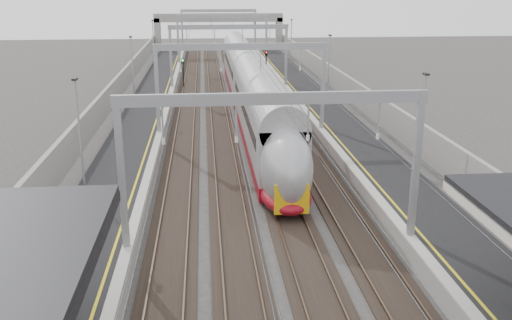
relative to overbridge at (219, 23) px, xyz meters
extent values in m
cube|color=black|center=(-8.00, -55.00, -4.81)|extent=(4.00, 120.00, 1.00)
cube|color=black|center=(8.00, -55.00, -4.81)|extent=(4.00, 120.00, 1.00)
cube|color=black|center=(-4.50, -55.00, -5.27)|extent=(2.40, 140.00, 0.08)
cube|color=brown|center=(-5.22, -55.00, -5.18)|extent=(0.07, 140.00, 0.14)
cube|color=brown|center=(-3.78, -55.00, -5.18)|extent=(0.07, 140.00, 0.14)
cube|color=black|center=(-1.50, -55.00, -5.27)|extent=(2.40, 140.00, 0.08)
cube|color=brown|center=(-2.22, -55.00, -5.18)|extent=(0.07, 140.00, 0.14)
cube|color=brown|center=(-0.78, -55.00, -5.18)|extent=(0.07, 140.00, 0.14)
cube|color=black|center=(1.50, -55.00, -5.27)|extent=(2.40, 140.00, 0.08)
cube|color=brown|center=(0.78, -55.00, -5.18)|extent=(0.07, 140.00, 0.14)
cube|color=brown|center=(2.22, -55.00, -5.18)|extent=(0.07, 140.00, 0.14)
cube|color=black|center=(4.50, -55.00, -5.27)|extent=(2.40, 140.00, 0.08)
cube|color=brown|center=(3.78, -55.00, -5.18)|extent=(0.07, 140.00, 0.14)
cube|color=brown|center=(5.22, -55.00, -5.18)|extent=(0.07, 140.00, 0.14)
cube|color=gray|center=(-6.30, -78.00, -1.01)|extent=(0.28, 0.28, 6.60)
cube|color=gray|center=(6.30, -78.00, -1.01)|extent=(0.28, 0.28, 6.60)
cube|color=gray|center=(0.00, -78.00, 2.04)|extent=(13.00, 0.25, 0.50)
cube|color=gray|center=(-6.30, -58.00, -1.01)|extent=(0.28, 0.28, 6.60)
cube|color=gray|center=(6.30, -58.00, -1.01)|extent=(0.28, 0.28, 6.60)
cube|color=gray|center=(0.00, -58.00, 2.04)|extent=(13.00, 0.25, 0.50)
cube|color=gray|center=(-6.30, -38.00, -1.01)|extent=(0.28, 0.28, 6.60)
cube|color=gray|center=(6.30, -38.00, -1.01)|extent=(0.28, 0.28, 6.60)
cube|color=gray|center=(0.00, -38.00, 2.04)|extent=(13.00, 0.25, 0.50)
cube|color=gray|center=(-6.30, -18.00, -1.01)|extent=(0.28, 0.28, 6.60)
cube|color=gray|center=(6.30, -18.00, -1.01)|extent=(0.28, 0.28, 6.60)
cube|color=gray|center=(0.00, -18.00, 2.04)|extent=(13.00, 0.25, 0.50)
cube|color=gray|center=(-6.30, 0.00, -1.01)|extent=(0.28, 0.28, 6.60)
cube|color=gray|center=(6.30, 0.00, -1.01)|extent=(0.28, 0.28, 6.60)
cube|color=gray|center=(0.00, 0.00, 2.04)|extent=(13.00, 0.25, 0.50)
cylinder|color=#262628|center=(-4.50, -50.00, 0.19)|extent=(0.03, 140.00, 0.03)
cylinder|color=#262628|center=(-1.50, -50.00, 0.19)|extent=(0.03, 140.00, 0.03)
cylinder|color=#262628|center=(1.50, -50.00, 0.19)|extent=(0.03, 140.00, 0.03)
cylinder|color=#262628|center=(4.50, -50.00, 0.19)|extent=(0.03, 140.00, 0.03)
cube|color=gray|center=(0.00, 0.00, 0.89)|extent=(22.00, 2.20, 1.40)
cube|color=gray|center=(-10.50, 0.00, -2.21)|extent=(1.00, 2.20, 6.20)
cube|color=gray|center=(10.50, 0.00, -2.21)|extent=(1.00, 2.20, 6.20)
cube|color=gray|center=(-11.20, -55.00, -3.71)|extent=(0.30, 120.00, 3.20)
cube|color=gray|center=(11.20, -55.00, -3.71)|extent=(0.30, 120.00, 3.20)
cube|color=maroon|center=(1.50, -59.39, -4.69)|extent=(2.86, 24.40, 0.85)
cube|color=#98989D|center=(1.50, -59.39, -2.67)|extent=(2.86, 24.40, 3.18)
cube|color=black|center=(1.50, -67.93, -5.02)|extent=(2.12, 2.55, 0.53)
cube|color=maroon|center=(1.50, -34.56, -4.69)|extent=(2.86, 24.40, 0.85)
cube|color=#98989D|center=(1.50, -34.56, -2.67)|extent=(2.86, 24.40, 3.18)
cube|color=black|center=(1.50, -43.10, -5.02)|extent=(2.12, 2.55, 0.53)
ellipsoid|color=#98989D|center=(1.50, -71.80, -2.99)|extent=(2.86, 5.52, 4.46)
cube|color=#DDA50B|center=(1.50, -74.08, -3.94)|extent=(1.80, 0.12, 1.59)
cube|color=black|center=(1.50, -73.60, -2.35)|extent=(1.70, 0.60, 0.99)
cylinder|color=black|center=(-5.20, -33.39, -3.81)|extent=(0.12, 0.12, 3.00)
cube|color=black|center=(-5.20, -33.39, -2.21)|extent=(0.32, 0.22, 0.75)
sphere|color=#0CE526|center=(-5.20, -33.52, -2.06)|extent=(0.16, 0.16, 0.16)
cylinder|color=black|center=(3.20, -32.20, -3.81)|extent=(0.12, 0.12, 3.00)
cube|color=black|center=(3.20, -32.20, -2.21)|extent=(0.32, 0.22, 0.75)
sphere|color=#0CE526|center=(3.20, -32.33, -2.06)|extent=(0.16, 0.16, 0.16)
cylinder|color=black|center=(5.40, -26.15, -3.81)|extent=(0.12, 0.12, 3.00)
cube|color=black|center=(5.40, -26.15, -2.21)|extent=(0.32, 0.22, 0.75)
sphere|color=red|center=(5.40, -26.28, -2.06)|extent=(0.16, 0.16, 0.16)
camera|label=1|loc=(-2.77, -100.79, 6.54)|focal=40.00mm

